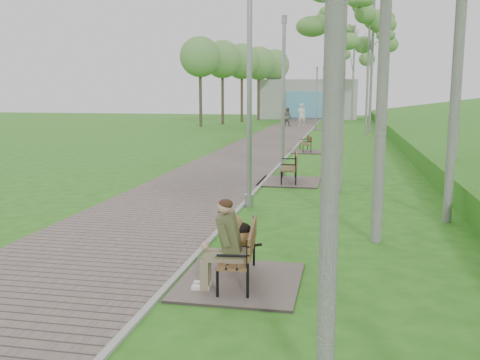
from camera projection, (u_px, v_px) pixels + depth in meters
name	position (u px, v px, depth m)	size (l,w,h in m)	color
ground	(133.00, 326.00, 6.41)	(120.00, 120.00, 0.00)	#286519
walkway	(262.00, 146.00, 27.55)	(3.50, 67.00, 0.04)	#655651
kerb	(296.00, 146.00, 27.21)	(0.10, 67.00, 0.05)	#999993
building_north	(308.00, 99.00, 55.71)	(10.00, 5.20, 4.00)	#9E9E99
bench_main	(233.00, 255.00, 7.75)	(1.74, 1.94, 1.52)	#655651
bench_second	(289.00, 176.00, 16.51)	(1.82, 2.02, 1.12)	#655651
bench_third	(305.00, 148.00, 24.80)	(1.53, 1.70, 0.94)	#655651
bench_far	(327.00, 127.00, 39.43)	(1.62, 1.80, 0.99)	#655651
lamp_post_near	(249.00, 103.00, 12.61)	(0.21, 0.21, 5.36)	#97999E
lamp_post_second	(283.00, 102.00, 17.57)	(0.20, 0.20, 5.19)	#97999E
lamp_post_third	(316.00, 100.00, 39.79)	(0.18, 0.18, 4.60)	#97999E
lamp_post_far	(323.00, 95.00, 53.73)	(0.20, 0.20, 5.22)	#97999E
pedestrian_near	(302.00, 115.00, 43.13)	(0.68, 0.45, 1.86)	white
pedestrian_far	(287.00, 117.00, 43.50)	(0.74, 0.57, 1.52)	slate
birch_far_a	(370.00, 25.00, 32.79)	(2.33, 2.33, 8.67)	silver
birch_far_b	(344.00, 22.00, 31.10)	(2.21, 2.21, 8.66)	silver
birch_far_c	(373.00, 22.00, 35.23)	(2.45, 2.45, 9.33)	silver
birch_distant_a	(354.00, 43.00, 47.27)	(2.32, 2.32, 8.91)	silver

